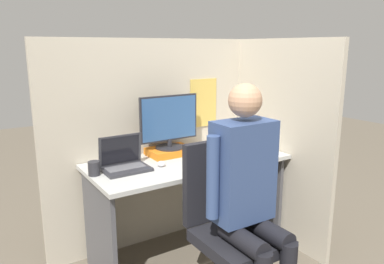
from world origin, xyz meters
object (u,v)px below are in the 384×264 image
(monitor, at_px, (169,122))
(pen_cup, at_px, (94,168))
(paper_box, at_px, (170,151))
(office_chair, at_px, (230,223))
(stapler, at_px, (243,142))
(person, at_px, (249,189))
(laptop, at_px, (125,163))
(carrot_toy, at_px, (232,157))

(monitor, bearing_deg, pen_cup, -166.95)
(monitor, distance_m, pen_cup, 0.69)
(paper_box, bearing_deg, office_chair, -93.21)
(office_chair, bearing_deg, stapler, 45.88)
(office_chair, bearing_deg, person, -89.32)
(laptop, relative_size, office_chair, 0.30)
(pen_cup, bearing_deg, monitor, 13.05)
(paper_box, xyz_separation_m, carrot_toy, (0.33, -0.36, -0.01))
(monitor, distance_m, stapler, 0.71)
(monitor, bearing_deg, laptop, -160.73)
(office_chair, height_order, person, person)
(carrot_toy, distance_m, pen_cup, 1.00)
(stapler, bearing_deg, paper_box, 173.51)
(stapler, distance_m, pen_cup, 1.31)
(pen_cup, bearing_deg, person, -53.74)
(monitor, xyz_separation_m, person, (-0.04, -0.97, -0.21))
(monitor, height_order, laptop, monitor)
(carrot_toy, bearing_deg, office_chair, -129.57)
(pen_cup, bearing_deg, office_chair, -47.95)
(paper_box, distance_m, stapler, 0.67)
(carrot_toy, relative_size, person, 0.09)
(paper_box, relative_size, monitor, 0.69)
(monitor, relative_size, stapler, 3.27)
(paper_box, distance_m, person, 0.97)
(paper_box, height_order, laptop, laptop)
(carrot_toy, bearing_deg, laptop, 164.65)
(person, distance_m, pen_cup, 1.02)
(carrot_toy, relative_size, office_chair, 0.12)
(paper_box, distance_m, office_chair, 0.85)
(office_chair, xyz_separation_m, person, (0.00, -0.16, 0.27))
(laptop, relative_size, pen_cup, 3.29)
(laptop, relative_size, stapler, 2.08)
(carrot_toy, bearing_deg, stapler, 39.83)
(laptop, xyz_separation_m, stapler, (1.10, 0.07, -0.02))
(person, relative_size, pen_cup, 14.81)
(stapler, height_order, pen_cup, pen_cup)
(paper_box, distance_m, monitor, 0.23)
(office_chair, bearing_deg, monitor, 86.80)
(stapler, xyz_separation_m, pen_cup, (-1.31, -0.07, 0.02))
(office_chair, relative_size, person, 0.73)
(paper_box, bearing_deg, person, -92.58)
(laptop, relative_size, carrot_toy, 2.61)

